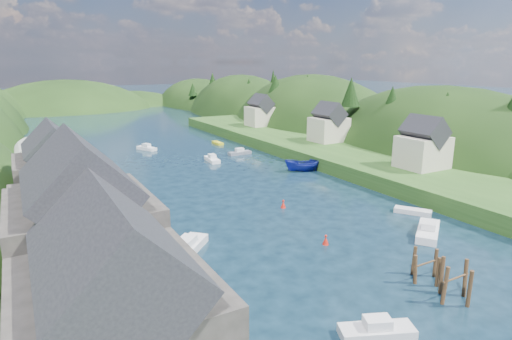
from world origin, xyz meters
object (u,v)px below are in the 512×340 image
channel_buoy_near (326,240)px  channel_buoy_far (283,204)px  piling_cluster_near (455,285)px  piling_cluster_far (425,269)px

channel_buoy_near → channel_buoy_far: (2.50, 12.11, 0.00)m
channel_buoy_near → piling_cluster_near: bearing=-80.8°
piling_cluster_far → channel_buoy_near: 10.76m
piling_cluster_far → channel_buoy_far: (-0.34, 22.47, -0.59)m
piling_cluster_far → channel_buoy_far: bearing=90.9°
piling_cluster_near → piling_cluster_far: size_ratio=1.16×
piling_cluster_far → channel_buoy_near: size_ratio=2.98×
channel_buoy_near → channel_buoy_far: bearing=78.3°
piling_cluster_near → channel_buoy_far: bearing=89.4°
piling_cluster_far → channel_buoy_near: (-2.84, 10.36, -0.59)m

